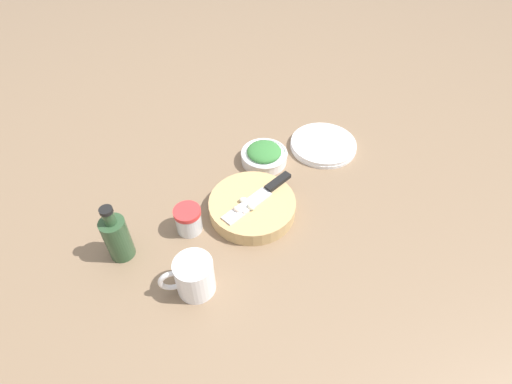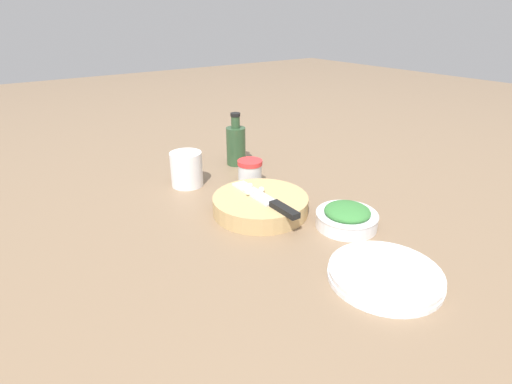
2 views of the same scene
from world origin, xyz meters
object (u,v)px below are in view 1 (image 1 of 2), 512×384
object	(u,v)px
spice_jar	(188,220)
plate_stack	(323,145)
garlic_cloves	(244,206)
cutting_board	(252,207)
chef_knife	(262,194)
oil_bottle	(117,237)
coffee_mug	(193,277)
herb_bowl	(264,155)

from	to	relation	value
spice_jar	plate_stack	size ratio (longest dim) A/B	0.35
garlic_cloves	spice_jar	distance (m)	0.14
cutting_board	chef_knife	xyz separation A→B (m)	(-0.04, 0.00, 0.02)
chef_knife	spice_jar	xyz separation A→B (m)	(0.19, -0.08, -0.01)
plate_stack	oil_bottle	xyz separation A→B (m)	(0.66, -0.11, 0.05)
chef_knife	coffee_mug	world-z (taller)	coffee_mug
cutting_board	spice_jar	world-z (taller)	spice_jar
herb_bowl	plate_stack	size ratio (longest dim) A/B	0.68
spice_jar	plate_stack	xyz separation A→B (m)	(-0.50, 0.05, -0.03)
spice_jar	coffee_mug	bearing A→B (deg)	54.25
cutting_board	chef_knife	world-z (taller)	chef_knife
cutting_board	oil_bottle	xyz separation A→B (m)	(0.31, -0.14, 0.04)
chef_knife	garlic_cloves	size ratio (longest dim) A/B	4.11
cutting_board	plate_stack	xyz separation A→B (m)	(-0.34, -0.02, -0.01)
oil_bottle	coffee_mug	bearing A→B (deg)	106.45
chef_knife	plate_stack	size ratio (longest dim) A/B	1.14
coffee_mug	plate_stack	bearing A→B (deg)	-171.41
cutting_board	herb_bowl	distance (m)	0.20
coffee_mug	plate_stack	xyz separation A→B (m)	(-0.60, -0.09, -0.04)
cutting_board	herb_bowl	xyz separation A→B (m)	(-0.17, -0.11, 0.00)
plate_stack	cutting_board	bearing A→B (deg)	4.14
oil_bottle	garlic_cloves	bearing A→B (deg)	154.12
spice_jar	garlic_cloves	bearing A→B (deg)	147.37
chef_knife	plate_stack	distance (m)	0.31
coffee_mug	plate_stack	world-z (taller)	coffee_mug
garlic_cloves	coffee_mug	world-z (taller)	coffee_mug
coffee_mug	chef_knife	bearing A→B (deg)	-167.94
cutting_board	chef_knife	distance (m)	0.04
coffee_mug	oil_bottle	size ratio (longest dim) A/B	0.70
spice_jar	coffee_mug	size ratio (longest dim) A/B	0.63
garlic_cloves	plate_stack	distance (m)	0.38
garlic_cloves	oil_bottle	distance (m)	0.31
cutting_board	oil_bottle	distance (m)	0.34
herb_bowl	spice_jar	world-z (taller)	spice_jar
chef_knife	coffee_mug	distance (m)	0.30
chef_knife	oil_bottle	world-z (taller)	oil_bottle
garlic_cloves	coffee_mug	xyz separation A→B (m)	(0.22, 0.06, -0.00)
cutting_board	coffee_mug	distance (m)	0.26
garlic_cloves	herb_bowl	xyz separation A→B (m)	(-0.20, -0.12, -0.02)
spice_jar	cutting_board	bearing A→B (deg)	153.46
cutting_board	herb_bowl	size ratio (longest dim) A/B	1.64
coffee_mug	oil_bottle	world-z (taller)	oil_bottle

